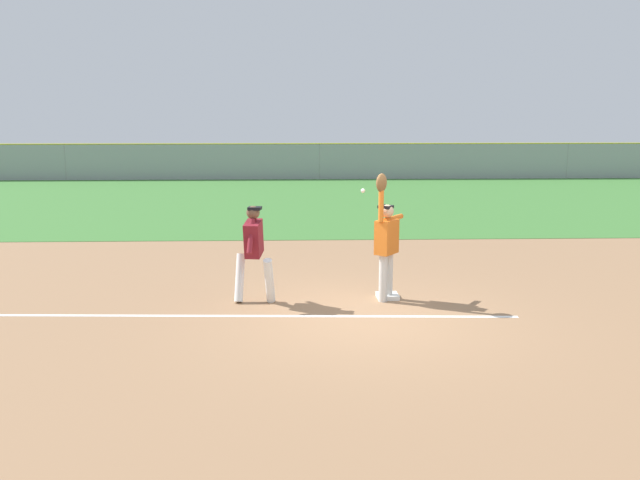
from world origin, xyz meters
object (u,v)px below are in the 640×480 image
object	(u,v)px
first_base	(388,296)
baseball	(363,191)
parked_car_black	(295,161)
fielder	(386,239)
parked_car_blue	(408,160)
parked_car_red	(532,160)
runner	(254,247)
parked_car_tan	(177,161)

from	to	relation	value
first_base	baseball	xyz separation A→B (m)	(-0.48, -0.05, 1.92)
first_base	parked_car_black	xyz separation A→B (m)	(-1.77, 24.34, 0.63)
first_base	parked_car_black	world-z (taller)	parked_car_black
first_base	baseball	distance (m)	1.98
fielder	parked_car_blue	world-z (taller)	fielder
parked_car_black	parked_car_red	size ratio (longest dim) A/B	0.98
runner	parked_car_blue	xyz separation A→B (m)	(6.92, 25.11, -0.32)
first_base	baseball	bearing A→B (deg)	-174.18
fielder	baseball	size ratio (longest dim) A/B	30.81
first_base	parked_car_blue	size ratio (longest dim) A/B	0.09
baseball	parked_car_black	distance (m)	24.45
parked_car_blue	baseball	bearing A→B (deg)	-100.69
parked_car_tan	parked_car_blue	xyz separation A→B (m)	(12.75, 0.18, 0.00)
parked_car_tan	first_base	bearing A→B (deg)	-69.56
baseball	parked_car_black	world-z (taller)	baseball
parked_car_black	runner	bearing A→B (deg)	-89.84
baseball	parked_car_red	size ratio (longest dim) A/B	0.02
first_base	runner	size ratio (longest dim) A/B	0.22
first_base	parked_car_blue	bearing A→B (deg)	79.68
runner	parked_car_blue	size ratio (longest dim) A/B	0.39
runner	parked_car_blue	world-z (taller)	runner
parked_car_blue	parked_car_red	bearing A→B (deg)	-4.11
parked_car_tan	parked_car_black	xyz separation A→B (m)	(6.44, -0.40, 0.00)
baseball	parked_car_blue	distance (m)	25.50
first_base	runner	distance (m)	2.57
baseball	fielder	bearing A→B (deg)	-11.32
first_base	parked_car_black	size ratio (longest dim) A/B	0.09
fielder	baseball	distance (m)	0.94
parked_car_tan	parked_car_red	world-z (taller)	same
runner	parked_car_red	xyz separation A→B (m)	(13.66, 24.55, -0.32)
first_base	fielder	bearing A→B (deg)	-116.76
baseball	parked_car_red	bearing A→B (deg)	64.26
fielder	parked_car_tan	xyz separation A→B (m)	(-8.14, 24.86, -0.45)
fielder	baseball	bearing A→B (deg)	25.37
runner	parked_car_black	bearing A→B (deg)	96.46
runner	baseball	distance (m)	2.14
parked_car_blue	parked_car_red	xyz separation A→B (m)	(6.75, -0.56, 0.00)
runner	parked_car_black	xyz separation A→B (m)	(0.61, 24.53, -0.32)
parked_car_black	fielder	bearing A→B (deg)	-84.44
first_base	parked_car_blue	world-z (taller)	parked_car_blue
parked_car_black	parked_car_blue	bearing A→B (deg)	6.84
baseball	parked_car_blue	size ratio (longest dim) A/B	0.02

